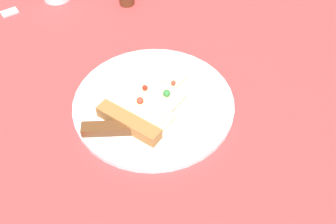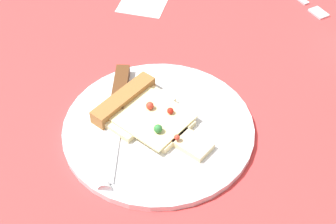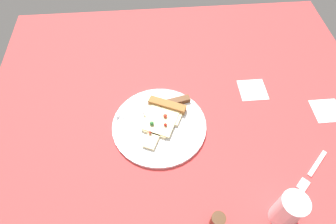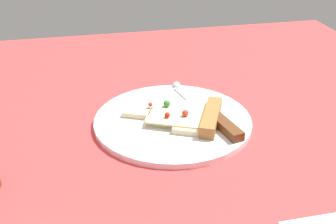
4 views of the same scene
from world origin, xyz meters
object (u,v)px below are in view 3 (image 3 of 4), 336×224
(pizza_slice, at_px, (162,117))
(fork, at_px, (312,172))
(plate, at_px, (159,126))
(knife, at_px, (161,105))
(drinking_glass, at_px, (288,210))
(pepper_shaker, at_px, (217,221))

(pizza_slice, distance_m, fork, 0.45)
(plate, distance_m, fork, 0.45)
(knife, xyz_separation_m, drinking_glass, (-0.37, -0.28, 0.04))
(fork, bearing_deg, knife, 14.16)
(knife, bearing_deg, drinking_glass, -155.04)
(knife, distance_m, pepper_shaker, 0.39)
(plate, bearing_deg, knife, -8.16)
(drinking_glass, bearing_deg, knife, 37.41)
(pepper_shaker, xyz_separation_m, fork, (0.11, -0.29, -0.02))
(plate, relative_size, drinking_glass, 2.60)
(drinking_glass, height_order, pepper_shaker, drinking_glass)
(pepper_shaker, height_order, fork, pepper_shaker)
(plate, relative_size, knife, 1.20)
(pepper_shaker, bearing_deg, fork, -68.26)
(plate, distance_m, drinking_glass, 0.42)
(pizza_slice, distance_m, drinking_glass, 0.43)
(plate, xyz_separation_m, fork, (-0.19, -0.41, -0.00))
(pizza_slice, xyz_separation_m, drinking_glass, (-0.32, -0.28, 0.04))
(pizza_slice, bearing_deg, fork, 177.15)
(knife, relative_size, pepper_shaker, 4.67)
(drinking_glass, distance_m, pepper_shaker, 0.17)
(plate, height_order, pizza_slice, pizza_slice)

